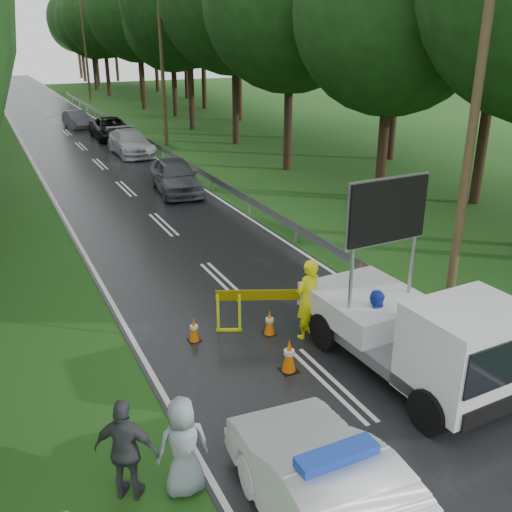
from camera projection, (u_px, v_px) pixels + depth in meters
ground at (331, 384)px, 12.21m from camera, size 160.00×160.00×0.00m
road at (81, 146)px, 37.31m from camera, size 7.00×140.00×0.02m
guardrail at (137, 135)px, 38.33m from camera, size 0.12×60.06×0.70m
utility_pole_near at (474, 117)px, 14.12m from camera, size 1.40×0.24×10.00m
utility_pole_mid at (162, 65)px, 35.88m from camera, size 1.40×0.24×10.00m
utility_pole_far at (86, 52)px, 57.64m from camera, size 1.40×0.24×10.00m
police_sedan at (334, 505)px, 8.06m from camera, size 2.06×4.97×1.76m
work_truck at (420, 333)px, 12.01m from camera, size 2.50×5.28×4.15m
barrier at (272, 300)px, 14.05m from camera, size 2.55×1.19×1.15m
officer at (308, 299)px, 13.74m from camera, size 0.85×0.67×2.04m
civilian at (376, 325)px, 12.92m from camera, size 0.94×0.80×1.68m
bystander_mid at (127, 450)px, 8.95m from camera, size 1.13×0.98×1.82m
bystander_right at (183, 447)px, 9.09m from camera, size 0.91×0.64×1.75m
queue_car_first at (176, 176)px, 26.41m from camera, size 2.37×4.80×1.57m
queue_car_second at (131, 143)px, 34.59m from camera, size 2.11×5.06×1.46m
queue_car_third at (111, 128)px, 39.68m from camera, size 2.54×5.27×1.45m
queue_car_fourth at (77, 119)px, 44.19m from camera, size 1.75×4.06×1.30m
cone_center at (289, 356)px, 12.53m from camera, size 0.38×0.38×0.81m
cone_far at (269, 323)px, 14.09m from camera, size 0.32×0.32×0.68m
cone_left_mid at (194, 330)px, 13.79m from camera, size 0.31×0.31×0.65m
cone_right at (359, 275)px, 16.77m from camera, size 0.36×0.36×0.77m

